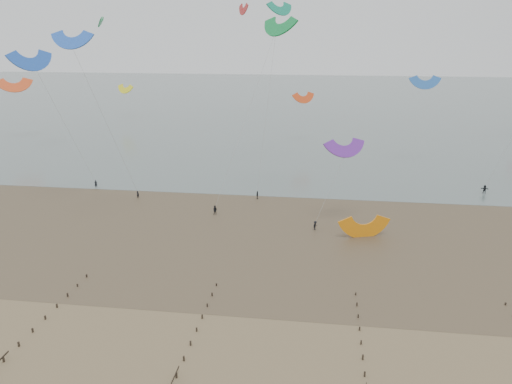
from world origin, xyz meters
TOP-DOWN VIEW (x-y plane):
  - ground at (0.00, 0.00)m, footprint 500.00×500.00m
  - sea_and_shore at (-4.08, 34.40)m, footprint 500.00×665.00m
  - kitesurfer_lead at (-19.24, 45.57)m, footprint 0.59×0.42m
  - kitesurfers at (29.53, 46.62)m, footprint 88.18×25.71m
  - grounded_kite at (24.30, 31.34)m, footprint 8.55×7.50m
  - kites_airborne at (-8.26, 87.70)m, footprint 231.04×124.36m

SIDE VIEW (x-z plane):
  - ground at x=0.00m, z-range 0.00..0.00m
  - grounded_kite at x=24.30m, z-range -1.99..1.99m
  - sea_and_shore at x=-4.08m, z-range -0.01..0.02m
  - kitesurfer_lead at x=-19.24m, z-range 0.00..1.52m
  - kitesurfers at x=29.53m, z-range -0.04..1.75m
  - kites_airborne at x=-8.26m, z-range 2.59..41.26m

